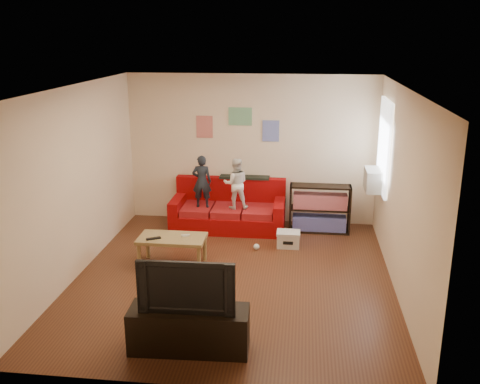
# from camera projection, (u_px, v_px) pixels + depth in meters

# --- Properties ---
(room_shell) EXTENTS (4.52, 5.02, 2.72)m
(room_shell) POSITION_uv_depth(u_px,v_px,m) (233.00, 188.00, 7.31)
(room_shell) COLOR #572D1A
(room_shell) RESTS_ON ground
(sofa) EXTENTS (2.01, 0.92, 0.88)m
(sofa) POSITION_uv_depth(u_px,v_px,m) (229.00, 211.00, 9.62)
(sofa) COLOR #910607
(sofa) RESTS_ON ground
(child_a) EXTENTS (0.35, 0.24, 0.93)m
(child_a) POSITION_uv_depth(u_px,v_px,m) (202.00, 181.00, 9.34)
(child_a) COLOR black
(child_a) RESTS_ON sofa
(child_b) EXTENTS (0.49, 0.41, 0.90)m
(child_b) POSITION_uv_depth(u_px,v_px,m) (236.00, 184.00, 9.28)
(child_b) COLOR white
(child_b) RESTS_ON sofa
(coffee_table) EXTENTS (1.00, 0.55, 0.45)m
(coffee_table) POSITION_uv_depth(u_px,v_px,m) (172.00, 241.00, 8.01)
(coffee_table) COLOR #9A7F4B
(coffee_table) RESTS_ON ground
(remote) EXTENTS (0.22, 0.15, 0.02)m
(remote) POSITION_uv_depth(u_px,v_px,m) (153.00, 238.00, 7.90)
(remote) COLOR black
(remote) RESTS_ON coffee_table
(game_controller) EXTENTS (0.14, 0.08, 0.03)m
(game_controller) POSITION_uv_depth(u_px,v_px,m) (186.00, 235.00, 8.01)
(game_controller) COLOR silver
(game_controller) RESTS_ON coffee_table
(bookshelf) EXTENTS (1.06, 0.32, 0.85)m
(bookshelf) POSITION_uv_depth(u_px,v_px,m) (320.00, 211.00, 9.38)
(bookshelf) COLOR black
(bookshelf) RESTS_ON ground
(window) EXTENTS (0.04, 1.08, 1.48)m
(window) POSITION_uv_depth(u_px,v_px,m) (384.00, 146.00, 8.54)
(window) COLOR white
(window) RESTS_ON room_shell
(ac_unit) EXTENTS (0.28, 0.55, 0.35)m
(ac_unit) POSITION_uv_depth(u_px,v_px,m) (374.00, 180.00, 8.71)
(ac_unit) COLOR #B7B2A3
(ac_unit) RESTS_ON window
(artwork_left) EXTENTS (0.30, 0.01, 0.40)m
(artwork_left) POSITION_uv_depth(u_px,v_px,m) (205.00, 127.00, 9.65)
(artwork_left) COLOR #D87266
(artwork_left) RESTS_ON room_shell
(artwork_center) EXTENTS (0.42, 0.01, 0.32)m
(artwork_center) POSITION_uv_depth(u_px,v_px,m) (240.00, 116.00, 9.52)
(artwork_center) COLOR #72B27F
(artwork_center) RESTS_ON room_shell
(artwork_right) EXTENTS (0.30, 0.01, 0.38)m
(artwork_right) POSITION_uv_depth(u_px,v_px,m) (271.00, 131.00, 9.53)
(artwork_right) COLOR #727FCC
(artwork_right) RESTS_ON room_shell
(file_box) EXTENTS (0.38, 0.29, 0.26)m
(file_box) POSITION_uv_depth(u_px,v_px,m) (288.00, 239.00, 8.77)
(file_box) COLOR silver
(file_box) RESTS_ON ground
(tv_stand) EXTENTS (1.33, 0.50, 0.49)m
(tv_stand) POSITION_uv_depth(u_px,v_px,m) (189.00, 329.00, 5.89)
(tv_stand) COLOR black
(tv_stand) RESTS_ON ground
(television) EXTENTS (1.06, 0.17, 0.61)m
(television) POSITION_uv_depth(u_px,v_px,m) (188.00, 284.00, 5.73)
(television) COLOR black
(television) RESTS_ON tv_stand
(tissue) EXTENTS (0.10, 0.10, 0.10)m
(tissue) POSITION_uv_depth(u_px,v_px,m) (256.00, 247.00, 8.67)
(tissue) COLOR silver
(tissue) RESTS_ON ground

